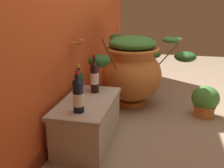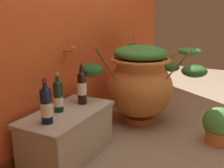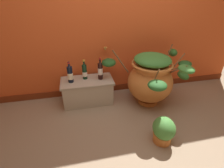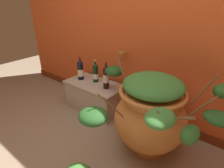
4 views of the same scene
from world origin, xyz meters
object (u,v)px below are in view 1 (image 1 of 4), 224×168
object	(u,v)px
wine_bottle_left	(79,86)
wine_bottle_middle	(95,77)
potted_shrub	(205,101)
terracotta_urn	(133,68)
wine_bottle_right	(78,95)

from	to	relation	value
wine_bottle_left	wine_bottle_middle	xyz separation A→B (m)	(0.23, -0.06, 0.02)
potted_shrub	wine_bottle_left	bearing A→B (deg)	126.09
wine_bottle_middle	wine_bottle_left	bearing A→B (deg)	164.93
terracotta_urn	wine_bottle_middle	world-z (taller)	terracotta_urn
terracotta_urn	potted_shrub	size ratio (longest dim) A/B	4.01
terracotta_urn	wine_bottle_right	distance (m)	1.20
wine_bottle_left	terracotta_urn	bearing A→B (deg)	-17.30
terracotta_urn	wine_bottle_left	world-z (taller)	terracotta_urn
wine_bottle_right	wine_bottle_left	bearing A→B (deg)	17.42
terracotta_urn	wine_bottle_left	xyz separation A→B (m)	(-0.96, 0.30, 0.07)
wine_bottle_middle	wine_bottle_right	size ratio (longest dim) A/B	1.08
wine_bottle_middle	potted_shrub	world-z (taller)	wine_bottle_middle
terracotta_urn	wine_bottle_middle	bearing A→B (deg)	162.00
wine_bottle_middle	potted_shrub	bearing A→B (deg)	-61.30
terracotta_urn	potted_shrub	bearing A→B (deg)	-101.43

